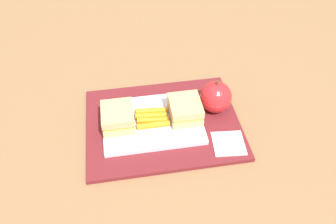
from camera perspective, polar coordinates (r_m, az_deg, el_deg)
ground_plane at (r=0.83m, az=-0.86°, el=-2.16°), size 2.40×2.40×0.00m
lunchbag_mat at (r=0.82m, az=-0.86°, el=-1.92°), size 0.36×0.28×0.01m
food_tray at (r=0.81m, az=-2.61°, el=-1.60°), size 0.23×0.17×0.01m
sandwich_half_left at (r=0.79m, az=-8.29°, el=-0.86°), size 0.07×0.08×0.04m
sandwich_half_right at (r=0.80m, az=2.86°, el=0.44°), size 0.07×0.08×0.04m
carrot_sticks_bundle at (r=0.80m, az=-2.66°, el=-0.95°), size 0.08×0.06×0.02m
apple at (r=0.83m, az=7.89°, el=2.49°), size 0.08×0.08×0.09m
paper_napkin at (r=0.78m, az=9.98°, el=-5.13°), size 0.08×0.08×0.00m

